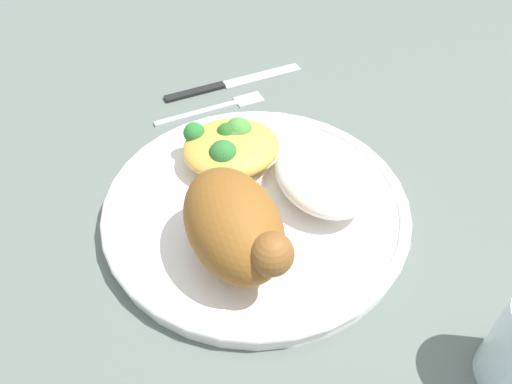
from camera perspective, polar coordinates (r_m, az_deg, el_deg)
The scene contains 7 objects.
ground_plane at distance 0.48m, azimuth 0.00°, elevation -2.63°, with size 2.00×2.00×0.00m, color #5C655E.
plate at distance 0.48m, azimuth 0.00°, elevation -1.71°, with size 0.29×0.29×0.02m.
roasted_chicken at distance 0.40m, azimuth -2.42°, elevation -3.87°, with size 0.13×0.08×0.07m.
rice_pile at distance 0.47m, azimuth 7.77°, elevation 1.79°, with size 0.11×0.09×0.04m, color white.
mac_cheese_with_broccoli at distance 0.50m, azimuth -3.29°, elevation 5.31°, with size 0.09×0.10×0.04m.
fork at distance 0.62m, azimuth -4.64°, elevation 9.69°, with size 0.02×0.14×0.01m.
knife at distance 0.66m, azimuth -3.81°, elevation 12.28°, with size 0.02×0.19×0.01m.
Camera 1 is at (0.30, -0.13, 0.36)m, focal length 34.79 mm.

